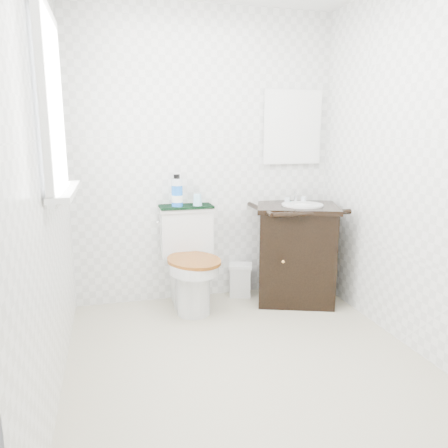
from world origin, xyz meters
name	(u,v)px	position (x,y,z in m)	size (l,w,h in m)	color
floor	(248,362)	(0.00, 0.00, 0.00)	(2.40, 2.40, 0.00)	#B9B395
wall_back	(205,158)	(0.00, 1.20, 1.20)	(2.40, 2.40, 0.00)	white
wall_front	(372,200)	(0.00, -1.20, 1.20)	(2.40, 2.40, 0.00)	white
wall_left	(44,174)	(-1.10, 0.00, 1.20)	(2.40, 2.40, 0.00)	white
wall_right	(416,166)	(1.10, 0.00, 1.20)	(2.40, 2.40, 0.00)	white
window	(51,105)	(-1.07, 0.25, 1.55)	(0.02, 0.70, 0.90)	white
mirror	(292,127)	(0.76, 1.18, 1.45)	(0.50, 0.02, 0.60)	silver
toilet	(190,265)	(-0.19, 0.97, 0.36)	(0.48, 0.67, 0.81)	silver
vanity	(296,251)	(0.71, 0.90, 0.43)	(0.80, 0.74, 0.92)	black
trash_bin	(240,280)	(0.28, 1.10, 0.15)	(0.24, 0.21, 0.29)	silver
towel	(186,206)	(-0.19, 1.09, 0.82)	(0.43, 0.22, 0.02)	black
mouthwash_bottle	(177,192)	(-0.26, 1.06, 0.94)	(0.09, 0.09, 0.26)	blue
cup	(197,200)	(-0.10, 1.05, 0.87)	(0.08, 0.08, 0.09)	#95D5F4
soap_bar	(290,202)	(0.69, 1.02, 0.83)	(0.06, 0.04, 0.02)	#1B827A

